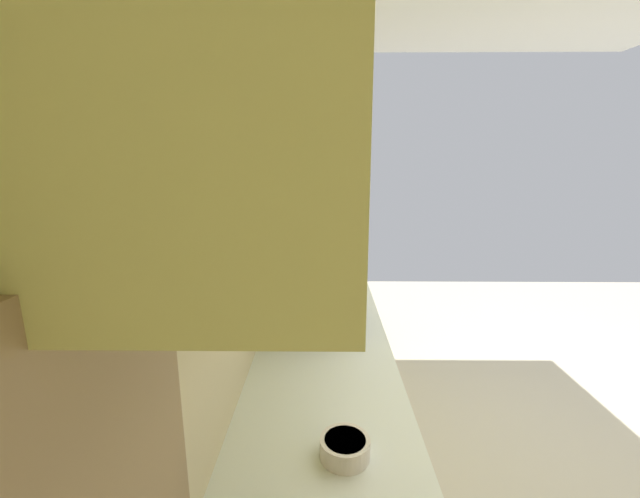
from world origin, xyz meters
name	(u,v)px	position (x,y,z in m)	size (l,w,h in m)	color
ground_plane	(543,463)	(0.00, 0.00, 0.00)	(6.93, 6.93, 0.00)	beige
wall_back	(253,229)	(0.00, 1.63, 1.38)	(4.45, 0.12, 2.76)	beige
counter_run	(322,441)	(-0.38, 1.28, 0.45)	(3.56, 0.62, 0.89)	#EDE07D
upper_cabinets	(290,121)	(-0.38, 1.40, 1.86)	(2.41, 0.34, 0.65)	#E7E881
oven_range	(326,291)	(1.69, 1.25, 0.46)	(0.58, 0.66, 1.07)	black
microwave	(319,292)	(-0.03, 1.30, 1.05)	(0.47, 0.35, 0.32)	#B7BABF
bowl	(345,447)	(-0.98, 1.21, 0.92)	(0.14, 0.14, 0.06)	silver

